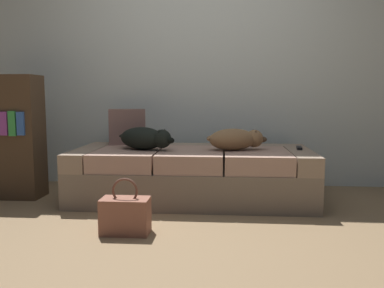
% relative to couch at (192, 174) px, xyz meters
% --- Properties ---
extents(ground_plane, '(10.00, 10.00, 0.00)m').
position_rel_couch_xyz_m(ground_plane, '(0.00, -1.08, -0.22)').
color(ground_plane, '#8A6D4C').
extents(back_wall, '(6.40, 0.10, 2.80)m').
position_rel_couch_xyz_m(back_wall, '(0.00, 0.69, 1.18)').
color(back_wall, silver).
rests_on(back_wall, ground).
extents(couch, '(2.06, 0.94, 0.45)m').
position_rel_couch_xyz_m(couch, '(0.00, 0.00, 0.00)').
color(couch, '#7D6C5C').
rests_on(couch, ground).
extents(dog_dark, '(0.55, 0.39, 0.20)m').
position_rel_couch_xyz_m(dog_dark, '(-0.40, -0.08, 0.33)').
color(dog_dark, black).
rests_on(dog_dark, couch).
extents(dog_tan, '(0.54, 0.32, 0.19)m').
position_rel_couch_xyz_m(dog_tan, '(0.38, -0.04, 0.32)').
color(dog_tan, olive).
rests_on(dog_tan, couch).
extents(tv_remote, '(0.06, 0.15, 0.02)m').
position_rel_couch_xyz_m(tv_remote, '(0.94, 0.06, 0.24)').
color(tv_remote, black).
rests_on(tv_remote, couch).
extents(throw_pillow, '(0.35, 0.17, 0.34)m').
position_rel_couch_xyz_m(throw_pillow, '(-0.64, 0.27, 0.40)').
color(throw_pillow, '#7F5E57').
rests_on(throw_pillow, couch).
extents(handbag, '(0.32, 0.18, 0.38)m').
position_rel_couch_xyz_m(handbag, '(-0.38, -0.94, -0.10)').
color(handbag, '#945A46').
rests_on(handbag, ground).
extents(bookshelf, '(0.56, 0.30, 1.10)m').
position_rel_couch_xyz_m(bookshelf, '(-1.65, -0.05, 0.33)').
color(bookshelf, '#4A3523').
rests_on(bookshelf, ground).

